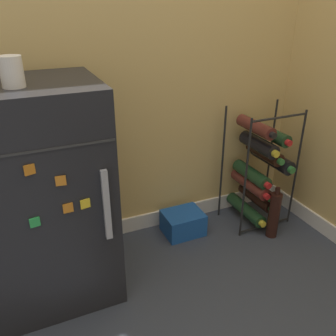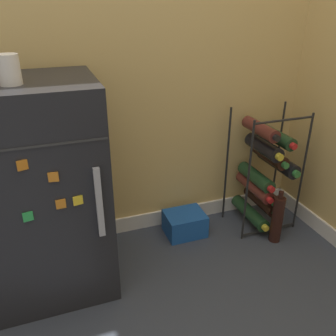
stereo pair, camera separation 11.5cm
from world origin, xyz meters
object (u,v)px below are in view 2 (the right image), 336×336
mini_fridge (42,192)px  fridge_top_cup (9,70)px  wine_rack (263,172)px  loose_bottle_floor (277,219)px  soda_box (185,223)px

mini_fridge → fridge_top_cup: (-0.03, -0.08, 0.53)m
wine_rack → fridge_top_cup: size_ratio=6.72×
mini_fridge → loose_bottle_floor: 1.22m
fridge_top_cup → loose_bottle_floor: 1.48m
wine_rack → loose_bottle_floor: bearing=-91.6°
loose_bottle_floor → fridge_top_cup: bearing=178.9°
wine_rack → loose_bottle_floor: (-0.01, -0.18, -0.20)m
wine_rack → loose_bottle_floor: size_ratio=2.25×
fridge_top_cup → soda_box: bearing=15.4°
soda_box → mini_fridge: bearing=-169.7°
wine_rack → soda_box: wine_rack is taller
mini_fridge → loose_bottle_floor: bearing=-4.8°
loose_bottle_floor → wine_rack: bearing=88.4°
wine_rack → soda_box: (-0.45, 0.04, -0.27)m
wine_rack → soda_box: 0.53m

